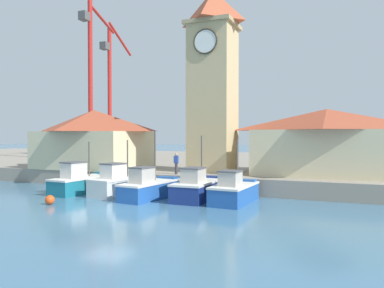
{
  "coord_description": "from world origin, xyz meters",
  "views": [
    {
      "loc": [
        12.2,
        -17.27,
        4.13
      ],
      "look_at": [
        0.99,
        9.6,
        3.5
      ],
      "focal_mm": 35.0,
      "sensor_mm": 36.0,
      "label": 1
    }
  ],
  "objects_px": {
    "fishing_boat_left_inner": "(149,187)",
    "fishing_boat_center": "(234,191)",
    "fishing_boat_far_left": "(82,182)",
    "port_crane_near": "(110,107)",
    "clock_tower": "(213,77)",
    "port_crane_far": "(91,96)",
    "fishing_boat_mid_left": "(198,188)",
    "mooring_buoy": "(50,200)",
    "fishing_boat_left_outer": "(121,183)",
    "warehouse_left": "(94,138)",
    "warehouse_right": "(327,141)",
    "dock_worker_near_tower": "(176,163)"
  },
  "relations": [
    {
      "from": "fishing_boat_mid_left",
      "to": "dock_worker_near_tower",
      "type": "distance_m",
      "value": 4.67
    },
    {
      "from": "dock_worker_near_tower",
      "to": "port_crane_far",
      "type": "bearing_deg",
      "value": 145.53
    },
    {
      "from": "warehouse_left",
      "to": "fishing_boat_center",
      "type": "bearing_deg",
      "value": -21.78
    },
    {
      "from": "fishing_boat_far_left",
      "to": "fishing_boat_mid_left",
      "type": "height_order",
      "value": "fishing_boat_mid_left"
    },
    {
      "from": "fishing_boat_center",
      "to": "port_crane_near",
      "type": "bearing_deg",
      "value": 137.88
    },
    {
      "from": "port_crane_near",
      "to": "mooring_buoy",
      "type": "relative_size",
      "value": 33.53
    },
    {
      "from": "fishing_boat_far_left",
      "to": "fishing_boat_mid_left",
      "type": "xyz_separation_m",
      "value": [
        8.89,
        0.54,
        -0.02
      ]
    },
    {
      "from": "clock_tower",
      "to": "warehouse_right",
      "type": "distance_m",
      "value": 10.23
    },
    {
      "from": "port_crane_near",
      "to": "mooring_buoy",
      "type": "height_order",
      "value": "port_crane_near"
    },
    {
      "from": "fishing_boat_left_inner",
      "to": "fishing_boat_center",
      "type": "relative_size",
      "value": 1.12
    },
    {
      "from": "fishing_boat_far_left",
      "to": "clock_tower",
      "type": "xyz_separation_m",
      "value": [
        7.68,
        6.9,
        8.21
      ]
    },
    {
      "from": "fishing_boat_far_left",
      "to": "port_crane_near",
      "type": "relative_size",
      "value": 0.28
    },
    {
      "from": "fishing_boat_left_inner",
      "to": "fishing_boat_far_left",
      "type": "bearing_deg",
      "value": 175.31
    },
    {
      "from": "clock_tower",
      "to": "port_crane_far",
      "type": "height_order",
      "value": "port_crane_far"
    },
    {
      "from": "warehouse_left",
      "to": "dock_worker_near_tower",
      "type": "height_order",
      "value": "warehouse_left"
    },
    {
      "from": "warehouse_right",
      "to": "port_crane_far",
      "type": "height_order",
      "value": "port_crane_far"
    },
    {
      "from": "fishing_boat_far_left",
      "to": "clock_tower",
      "type": "height_order",
      "value": "clock_tower"
    },
    {
      "from": "fishing_boat_far_left",
      "to": "port_crane_far",
      "type": "xyz_separation_m",
      "value": [
        -11.11,
        15.43,
        8.22
      ]
    },
    {
      "from": "clock_tower",
      "to": "port_crane_far",
      "type": "xyz_separation_m",
      "value": [
        -18.79,
        8.53,
        0.01
      ]
    },
    {
      "from": "fishing_boat_left_inner",
      "to": "clock_tower",
      "type": "distance_m",
      "value": 11.21
    },
    {
      "from": "fishing_boat_mid_left",
      "to": "warehouse_right",
      "type": "bearing_deg",
      "value": 44.0
    },
    {
      "from": "port_crane_far",
      "to": "clock_tower",
      "type": "bearing_deg",
      "value": -24.41
    },
    {
      "from": "fishing_boat_far_left",
      "to": "warehouse_left",
      "type": "distance_m",
      "value": 7.9
    },
    {
      "from": "fishing_boat_left_outer",
      "to": "warehouse_right",
      "type": "bearing_deg",
      "value": 29.19
    },
    {
      "from": "fishing_boat_center",
      "to": "dock_worker_near_tower",
      "type": "relative_size",
      "value": 2.76
    },
    {
      "from": "fishing_boat_left_inner",
      "to": "warehouse_right",
      "type": "bearing_deg",
      "value": 38.1
    },
    {
      "from": "fishing_boat_mid_left",
      "to": "port_crane_far",
      "type": "xyz_separation_m",
      "value": [
        -20.0,
        14.89,
        8.23
      ]
    },
    {
      "from": "warehouse_left",
      "to": "fishing_boat_left_outer",
      "type": "bearing_deg",
      "value": -40.75
    },
    {
      "from": "warehouse_left",
      "to": "port_crane_far",
      "type": "bearing_deg",
      "value": 128.92
    },
    {
      "from": "fishing_boat_mid_left",
      "to": "fishing_boat_far_left",
      "type": "bearing_deg",
      "value": -176.54
    },
    {
      "from": "clock_tower",
      "to": "mooring_buoy",
      "type": "bearing_deg",
      "value": -118.68
    },
    {
      "from": "clock_tower",
      "to": "port_crane_near",
      "type": "distance_m",
      "value": 26.18
    },
    {
      "from": "fishing_boat_left_outer",
      "to": "port_crane_near",
      "type": "relative_size",
      "value": 0.27
    },
    {
      "from": "fishing_boat_center",
      "to": "clock_tower",
      "type": "bearing_deg",
      "value": 119.27
    },
    {
      "from": "fishing_boat_left_outer",
      "to": "warehouse_left",
      "type": "xyz_separation_m",
      "value": [
        -6.8,
        5.86,
        3.15
      ]
    },
    {
      "from": "fishing_boat_far_left",
      "to": "port_crane_far",
      "type": "bearing_deg",
      "value": 125.77
    },
    {
      "from": "warehouse_right",
      "to": "mooring_buoy",
      "type": "relative_size",
      "value": 18.66
    },
    {
      "from": "warehouse_left",
      "to": "port_crane_near",
      "type": "xyz_separation_m",
      "value": [
        -9.6,
        16.31,
        4.35
      ]
    },
    {
      "from": "port_crane_far",
      "to": "fishing_boat_left_outer",
      "type": "bearing_deg",
      "value": -46.62
    },
    {
      "from": "fishing_boat_left_inner",
      "to": "port_crane_far",
      "type": "distance_m",
      "value": 24.67
    },
    {
      "from": "dock_worker_near_tower",
      "to": "fishing_boat_left_outer",
      "type": "bearing_deg",
      "value": -128.2
    },
    {
      "from": "fishing_boat_left_inner",
      "to": "port_crane_far",
      "type": "bearing_deg",
      "value": 136.84
    },
    {
      "from": "fishing_boat_far_left",
      "to": "warehouse_left",
      "type": "xyz_separation_m",
      "value": [
        -3.69,
        6.24,
        3.16
      ]
    },
    {
      "from": "fishing_boat_mid_left",
      "to": "mooring_buoy",
      "type": "distance_m",
      "value": 9.15
    },
    {
      "from": "fishing_boat_left_outer",
      "to": "mooring_buoy",
      "type": "distance_m",
      "value": 5.34
    },
    {
      "from": "fishing_boat_mid_left",
      "to": "mooring_buoy",
      "type": "xyz_separation_m",
      "value": [
        -7.53,
        -5.19,
        -0.46
      ]
    },
    {
      "from": "warehouse_right",
      "to": "dock_worker_near_tower",
      "type": "relative_size",
      "value": 6.55
    },
    {
      "from": "fishing_boat_left_outer",
      "to": "mooring_buoy",
      "type": "relative_size",
      "value": 9.12
    },
    {
      "from": "fishing_boat_mid_left",
      "to": "fishing_boat_center",
      "type": "relative_size",
      "value": 1.11
    },
    {
      "from": "fishing_boat_center",
      "to": "warehouse_right",
      "type": "height_order",
      "value": "warehouse_right"
    }
  ]
}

